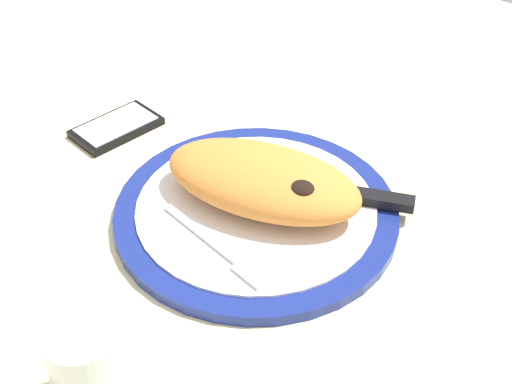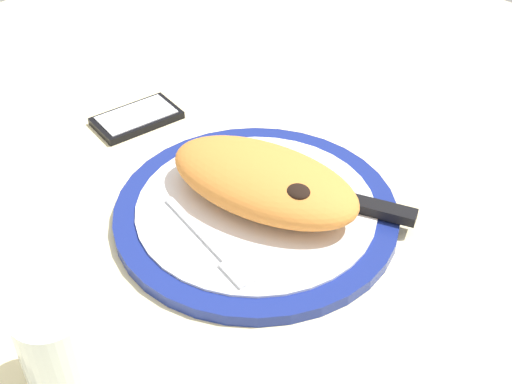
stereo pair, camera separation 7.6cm
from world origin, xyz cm
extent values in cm
cube|color=beige|center=(0.00, 0.00, -1.50)|extent=(150.00, 150.00, 3.00)
cylinder|color=navy|center=(0.00, 0.00, 0.70)|extent=(32.48, 32.48, 1.41)
cylinder|color=white|center=(0.00, 0.00, 1.56)|extent=(27.44, 27.44, 0.30)
ellipsoid|color=orange|center=(0.27, 1.19, 4.67)|extent=(25.08, 16.62, 5.92)
ellipsoid|color=black|center=(5.59, 0.54, 6.79)|extent=(3.10, 2.67, 1.05)
ellipsoid|color=black|center=(4.17, 3.78, 6.89)|extent=(2.13, 2.03, 0.58)
cube|color=silver|center=(-1.82, -7.48, 1.91)|extent=(12.12, 3.09, 0.40)
cube|color=silver|center=(6.12, -8.94, 1.91)|extent=(4.33, 2.89, 0.40)
cube|color=silver|center=(-0.21, 4.18, 1.91)|extent=(13.30, 6.66, 0.40)
cube|color=black|center=(10.40, 8.51, 2.31)|extent=(9.28, 5.33, 1.20)
cube|color=black|center=(-25.67, 2.78, 0.50)|extent=(8.31, 12.35, 1.00)
cube|color=white|center=(-25.67, 2.78, 1.08)|extent=(7.12, 10.84, 0.16)
cylinder|color=silver|center=(3.33, -27.80, 4.61)|extent=(6.41, 6.41, 9.22)
camera|label=1|loc=(35.10, -46.80, 51.79)|focal=47.51mm
camera|label=2|loc=(40.84, -41.89, 51.79)|focal=47.51mm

